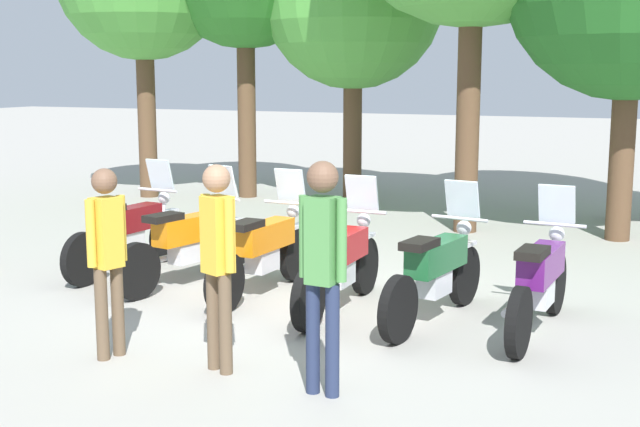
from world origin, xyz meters
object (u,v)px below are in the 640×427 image
motorcycle_5 (540,280)px  person_2 (218,251)px  motorcycle_3 (340,262)px  motorcycle_4 (436,271)px  motorcycle_0 (130,231)px  motorcycle_1 (188,242)px  person_0 (107,249)px  person_1 (323,258)px  motorcycle_2 (264,250)px

motorcycle_5 → person_2: bearing=136.7°
motorcycle_3 → motorcycle_4: 1.03m
person_2 → motorcycle_0: bearing=70.1°
motorcycle_3 → motorcycle_0: bearing=79.8°
motorcycle_1 → person_2: size_ratio=1.24×
motorcycle_0 → motorcycle_3: 3.11m
motorcycle_3 → motorcycle_5: 2.05m
person_0 → person_1: (2.05, -0.06, 0.11)m
person_1 → motorcycle_3: bearing=-156.4°
motorcycle_2 → motorcycle_4: (2.05, -0.23, 0.00)m
motorcycle_0 → motorcycle_2: (2.04, -0.31, 0.00)m
motorcycle_0 → person_1: bearing=-120.8°
motorcycle_3 → person_2: (-0.22, -2.11, 0.51)m
motorcycle_3 → person_0: size_ratio=1.31×
person_2 → motorcycle_5: bearing=-23.3°
motorcycle_0 → person_2: size_ratio=1.26×
motorcycle_0 → motorcycle_4: same height
motorcycle_2 → person_0: size_ratio=1.31×
motorcycle_1 → person_2: person_2 is taller
motorcycle_4 → person_0: bearing=142.5°
motorcycle_1 → person_0: bearing=-150.8°
motorcycle_0 → motorcycle_5: same height
motorcycle_0 → motorcycle_5: size_ratio=1.00×
motorcycle_0 → person_2: bearing=-127.9°
person_0 → motorcycle_5: bearing=-130.4°
motorcycle_5 → person_2: (-2.27, -2.16, 0.51)m
person_0 → person_1: bearing=-165.9°
motorcycle_3 → person_1: bearing=-161.2°
motorcycle_0 → motorcycle_5: 5.13m
motorcycle_1 → motorcycle_3: bearing=-85.7°
motorcycle_1 → motorcycle_5: 4.09m
motorcycle_2 → person_2: person_2 is taller
motorcycle_2 → motorcycle_3: (1.02, -0.24, 0.00)m
motorcycle_5 → person_2: person_2 is taller
motorcycle_4 → person_1: size_ratio=1.19×
motorcycle_4 → person_2: size_ratio=1.25×
motorcycle_0 → motorcycle_3: same height
motorcycle_4 → person_1: person_1 is taller
motorcycle_5 → person_0: person_0 is taller
motorcycle_0 → motorcycle_2: bearing=-93.3°
motorcycle_0 → person_0: 3.30m
motorcycle_3 → person_0: bearing=149.6°
motorcycle_4 → person_0: person_0 is taller
person_1 → person_2: size_ratio=1.05×
motorcycle_5 → person_0: (-3.33, -2.23, 0.46)m
motorcycle_3 → motorcycle_5: (2.05, 0.04, 0.00)m
person_2 → person_0: bearing=117.5°
motorcycle_3 → motorcycle_5: size_ratio=1.00×
motorcycle_4 → person_1: (-0.26, -2.26, 0.57)m
person_0 → person_1: person_1 is taller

